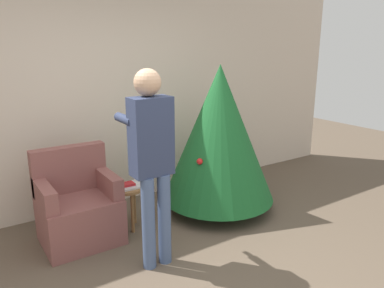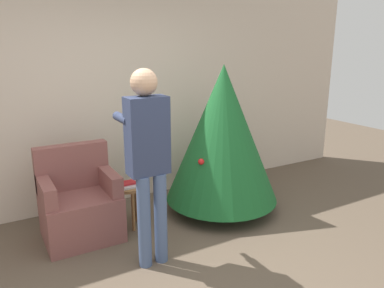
{
  "view_description": "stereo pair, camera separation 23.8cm",
  "coord_description": "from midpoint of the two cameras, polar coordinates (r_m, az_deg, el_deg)",
  "views": [
    {
      "loc": [
        -1.49,
        -2.13,
        1.99
      ],
      "look_at": [
        0.55,
        0.96,
        1.0
      ],
      "focal_mm": 35.0,
      "sensor_mm": 36.0,
      "label": 1
    },
    {
      "loc": [
        -1.29,
        -2.25,
        1.99
      ],
      "look_at": [
        0.55,
        0.96,
        1.0
      ],
      "focal_mm": 35.0,
      "sensor_mm": 36.0,
      "label": 2
    }
  ],
  "objects": [
    {
      "name": "armchair",
      "position": [
        4.11,
        -15.16,
        -9.06
      ],
      "size": [
        0.76,
        0.66,
        0.96
      ],
      "color": "brown",
      "rests_on": "ground_plane"
    },
    {
      "name": "wall_back",
      "position": [
        4.68,
        -12.31,
        6.82
      ],
      "size": [
        8.0,
        0.06,
        2.7
      ],
      "color": "beige",
      "rests_on": "ground_plane"
    },
    {
      "name": "laptop",
      "position": [
        4.17,
        -8.11,
        -6.19
      ],
      "size": [
        0.35,
        0.24,
        0.02
      ],
      "color": "silver",
      "rests_on": "side_stool"
    },
    {
      "name": "book",
      "position": [
        4.16,
        -8.13,
        -5.9
      ],
      "size": [
        0.17,
        0.12,
        0.02
      ],
      "color": "#B21E23",
      "rests_on": "laptop"
    },
    {
      "name": "side_stool",
      "position": [
        4.21,
        -8.06,
        -7.44
      ],
      "size": [
        0.37,
        0.37,
        0.48
      ],
      "color": "olive",
      "rests_on": "ground_plane"
    },
    {
      "name": "person_standing",
      "position": [
        3.3,
        -4.69,
        -1.17
      ],
      "size": [
        0.39,
        0.57,
        1.79
      ],
      "color": "#475B84",
      "rests_on": "ground_plane"
    },
    {
      "name": "christmas_tree",
      "position": [
        4.43,
        6.21,
        1.53
      ],
      "size": [
        1.35,
        1.35,
        1.77
      ],
      "color": "brown",
      "rests_on": "ground_plane"
    }
  ]
}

